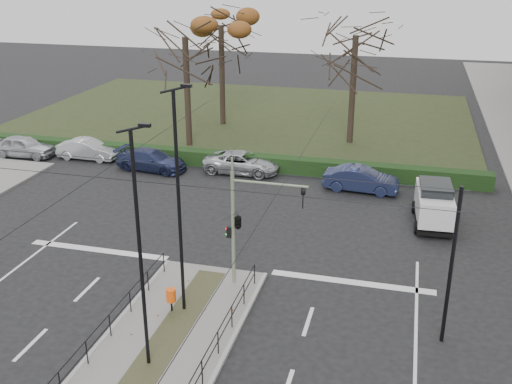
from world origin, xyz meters
TOP-DOWN VIEW (x-y plane):
  - ground at (0.00, 0.00)m, footprint 140.00×140.00m
  - median_island at (0.00, -2.50)m, footprint 4.40×15.00m
  - park at (-6.00, 32.00)m, footprint 38.00×26.00m
  - hedge at (-6.00, 18.60)m, footprint 38.00×1.00m
  - median_railing at (0.00, -2.60)m, footprint 4.14×13.24m
  - catenary at (0.00, 1.62)m, footprint 20.00×34.00m
  - traffic_light at (1.44, 3.95)m, footprint 3.38×1.93m
  - litter_bin at (-0.53, 1.14)m, footprint 0.38×0.38m
  - streetlamp_median_near at (-0.06, -2.05)m, footprint 0.70×0.14m
  - streetlamp_median_far at (-0.11, 1.42)m, footprint 0.74×0.15m
  - parked_car_first at (-18.08, 17.13)m, footprint 4.50×2.02m
  - parked_car_second at (-13.46, 17.79)m, footprint 4.23×1.48m
  - parked_car_third at (-8.30, 16.78)m, footprint 4.90×2.42m
  - parked_car_fourth at (-2.43, 17.76)m, footprint 4.94×2.31m
  - white_van at (9.37, 12.56)m, footprint 2.12×4.23m
  - rust_tree at (-7.24, 28.88)m, footprint 6.74×6.74m
  - bare_tree_center at (3.58, 26.18)m, footprint 6.39×6.39m
  - bare_tree_near at (-7.82, 22.50)m, footprint 6.52×6.52m
  - parked_car_fifth at (5.32, 16.41)m, footprint 4.50×1.83m

SIDE VIEW (x-z plane):
  - ground at x=0.00m, z-range 0.00..0.00m
  - park at x=-6.00m, z-range 0.00..0.10m
  - median_island at x=0.00m, z-range 0.00..0.14m
  - hedge at x=-6.00m, z-range 0.00..1.00m
  - parked_car_fourth at x=-2.43m, z-range 0.00..1.37m
  - parked_car_third at x=-8.30m, z-range 0.00..1.37m
  - parked_car_second at x=-13.46m, z-range 0.00..1.39m
  - parked_car_fifth at x=5.32m, z-range 0.00..1.45m
  - parked_car_first at x=-18.08m, z-range 0.00..1.50m
  - litter_bin at x=-0.53m, z-range 0.35..1.32m
  - median_railing at x=0.00m, z-range 0.52..1.44m
  - white_van at x=9.37m, z-range 0.05..2.31m
  - traffic_light at x=1.44m, z-range 0.55..5.53m
  - catenary at x=0.00m, z-range 0.42..6.42m
  - streetlamp_median_near at x=-0.06m, z-range 0.21..8.60m
  - streetlamp_median_far at x=-0.11m, z-range 0.21..9.08m
  - bare_tree_near at x=-7.82m, z-range 2.13..12.45m
  - bare_tree_center at x=3.58m, z-range 2.14..12.51m
  - rust_tree at x=-7.24m, z-range 2.80..13.25m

